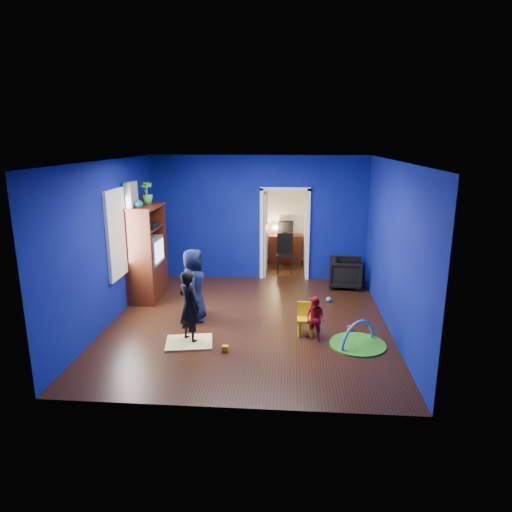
# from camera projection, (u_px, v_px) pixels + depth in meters

# --- Properties ---
(floor) EXTENTS (5.00, 5.50, 0.01)m
(floor) POSITION_uv_depth(u_px,v_px,m) (248.00, 322.00, 8.35)
(floor) COLOR black
(floor) RESTS_ON ground
(ceiling) EXTENTS (5.00, 5.50, 0.01)m
(ceiling) POSITION_uv_depth(u_px,v_px,m) (248.00, 161.00, 7.63)
(ceiling) COLOR white
(ceiling) RESTS_ON wall_back
(wall_back) EXTENTS (5.00, 0.02, 2.90)m
(wall_back) POSITION_uv_depth(u_px,v_px,m) (259.00, 218.00, 10.64)
(wall_back) COLOR navy
(wall_back) RESTS_ON floor
(wall_front) EXTENTS (5.00, 0.02, 2.90)m
(wall_front) POSITION_uv_depth(u_px,v_px,m) (226.00, 298.00, 5.34)
(wall_front) COLOR navy
(wall_front) RESTS_ON floor
(wall_left) EXTENTS (0.02, 5.50, 2.90)m
(wall_left) POSITION_uv_depth(u_px,v_px,m) (109.00, 243.00, 8.18)
(wall_left) COLOR navy
(wall_left) RESTS_ON floor
(wall_right) EXTENTS (0.02, 5.50, 2.90)m
(wall_right) POSITION_uv_depth(u_px,v_px,m) (393.00, 248.00, 7.80)
(wall_right) COLOR navy
(wall_right) RESTS_ON floor
(alcove) EXTENTS (1.00, 1.75, 2.50)m
(alcove) POSITION_uv_depth(u_px,v_px,m) (285.00, 221.00, 11.49)
(alcove) COLOR silver
(alcove) RESTS_ON floor
(armchair) EXTENTS (0.78, 0.76, 0.66)m
(armchair) POSITION_uv_depth(u_px,v_px,m) (346.00, 273.00, 10.24)
(armchair) COLOR black
(armchair) RESTS_ON floor
(child_black) EXTENTS (0.53, 0.51, 1.21)m
(child_black) POSITION_uv_depth(u_px,v_px,m) (189.00, 306.00, 7.43)
(child_black) COLOR black
(child_black) RESTS_ON floor
(child_navy) EXTENTS (0.52, 0.71, 1.35)m
(child_navy) POSITION_uv_depth(u_px,v_px,m) (194.00, 285.00, 8.28)
(child_navy) COLOR #10183B
(child_navy) RESTS_ON floor
(toddler_red) EXTENTS (0.46, 0.44, 0.75)m
(toddler_red) POSITION_uv_depth(u_px,v_px,m) (315.00, 319.00, 7.53)
(toddler_red) COLOR #AD1712
(toddler_red) RESTS_ON floor
(vase) EXTENTS (0.21, 0.21, 0.19)m
(vase) POSITION_uv_depth(u_px,v_px,m) (138.00, 203.00, 8.84)
(vase) COLOR #0D616F
(vase) RESTS_ON tv_armoire
(potted_plant) EXTENTS (0.30, 0.30, 0.45)m
(potted_plant) POSITION_uv_depth(u_px,v_px,m) (146.00, 193.00, 9.31)
(potted_plant) COLOR green
(potted_plant) RESTS_ON tv_armoire
(tv_armoire) EXTENTS (0.58, 1.14, 1.96)m
(tv_armoire) POSITION_uv_depth(u_px,v_px,m) (146.00, 252.00, 9.40)
(tv_armoire) COLOR #3B1609
(tv_armoire) RESTS_ON floor
(crt_tv) EXTENTS (0.46, 0.70, 0.54)m
(crt_tv) POSITION_uv_depth(u_px,v_px,m) (148.00, 251.00, 9.39)
(crt_tv) COLOR silver
(crt_tv) RESTS_ON tv_armoire
(yellow_blanket) EXTENTS (0.84, 0.72, 0.03)m
(yellow_blanket) POSITION_uv_depth(u_px,v_px,m) (189.00, 342.00, 7.49)
(yellow_blanket) COLOR #F2E07A
(yellow_blanket) RESTS_ON floor
(hopper_ball) EXTENTS (0.37, 0.37, 0.37)m
(hopper_ball) POSITION_uv_depth(u_px,v_px,m) (195.00, 306.00, 8.65)
(hopper_ball) COLOR yellow
(hopper_ball) RESTS_ON floor
(kid_chair) EXTENTS (0.29, 0.29, 0.50)m
(kid_chair) POSITION_uv_depth(u_px,v_px,m) (305.00, 321.00, 7.76)
(kid_chair) COLOR yellow
(kid_chair) RESTS_ON floor
(play_mat) EXTENTS (0.91, 0.91, 0.02)m
(play_mat) POSITION_uv_depth(u_px,v_px,m) (358.00, 344.00, 7.43)
(play_mat) COLOR #3A8E20
(play_mat) RESTS_ON floor
(toy_arch) EXTENTS (0.63, 0.60, 0.82)m
(toy_arch) POSITION_uv_depth(u_px,v_px,m) (358.00, 344.00, 7.42)
(toy_arch) COLOR #3F8CD8
(toy_arch) RESTS_ON floor
(window_left) EXTENTS (0.03, 0.95, 1.55)m
(window_left) POSITION_uv_depth(u_px,v_px,m) (117.00, 233.00, 8.49)
(window_left) COLOR white
(window_left) RESTS_ON wall_left
(curtain) EXTENTS (0.14, 0.42, 2.40)m
(curtain) POSITION_uv_depth(u_px,v_px,m) (134.00, 242.00, 9.09)
(curtain) COLOR slate
(curtain) RESTS_ON floor
(doorway) EXTENTS (1.16, 0.10, 2.10)m
(doorway) POSITION_uv_depth(u_px,v_px,m) (285.00, 236.00, 10.70)
(doorway) COLOR white
(doorway) RESTS_ON floor
(study_desk) EXTENTS (0.88, 0.44, 0.75)m
(study_desk) POSITION_uv_depth(u_px,v_px,m) (285.00, 248.00, 12.32)
(study_desk) COLOR #3D140A
(study_desk) RESTS_ON floor
(desk_monitor) EXTENTS (0.40, 0.05, 0.32)m
(desk_monitor) POSITION_uv_depth(u_px,v_px,m) (286.00, 227.00, 12.30)
(desk_monitor) COLOR black
(desk_monitor) RESTS_ON study_desk
(desk_lamp) EXTENTS (0.14, 0.14, 0.14)m
(desk_lamp) POSITION_uv_depth(u_px,v_px,m) (275.00, 228.00, 12.26)
(desk_lamp) COLOR #FFD88C
(desk_lamp) RESTS_ON study_desk
(folding_chair) EXTENTS (0.40, 0.40, 0.92)m
(folding_chair) POSITION_uv_depth(u_px,v_px,m) (285.00, 254.00, 11.38)
(folding_chair) COLOR black
(folding_chair) RESTS_ON floor
(book_shelf) EXTENTS (0.88, 0.24, 0.04)m
(book_shelf) POSITION_uv_depth(u_px,v_px,m) (286.00, 187.00, 12.02)
(book_shelf) COLOR white
(book_shelf) RESTS_ON study_desk
(toy_0) EXTENTS (0.10, 0.08, 0.10)m
(toy_0) POSITION_uv_depth(u_px,v_px,m) (350.00, 329.00, 7.93)
(toy_0) COLOR red
(toy_0) RESTS_ON floor
(toy_1) EXTENTS (0.11, 0.11, 0.11)m
(toy_1) POSITION_uv_depth(u_px,v_px,m) (329.00, 299.00, 9.37)
(toy_1) COLOR #2495D0
(toy_1) RESTS_ON floor
(toy_2) EXTENTS (0.10, 0.08, 0.10)m
(toy_2) POSITION_uv_depth(u_px,v_px,m) (225.00, 349.00, 7.18)
(toy_2) COLOR #FFB70D
(toy_2) RESTS_ON floor
(toy_3) EXTENTS (0.11, 0.11, 0.11)m
(toy_3) POSITION_uv_depth(u_px,v_px,m) (313.00, 313.00, 8.63)
(toy_3) COLOR green
(toy_3) RESTS_ON floor
(toy_4) EXTENTS (0.10, 0.08, 0.10)m
(toy_4) POSITION_uv_depth(u_px,v_px,m) (306.00, 313.00, 8.64)
(toy_4) COLOR #D650C1
(toy_4) RESTS_ON floor
(toy_5) EXTENTS (0.11, 0.11, 0.11)m
(toy_5) POSITION_uv_depth(u_px,v_px,m) (312.00, 325.00, 8.09)
(toy_5) COLOR green
(toy_5) RESTS_ON floor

